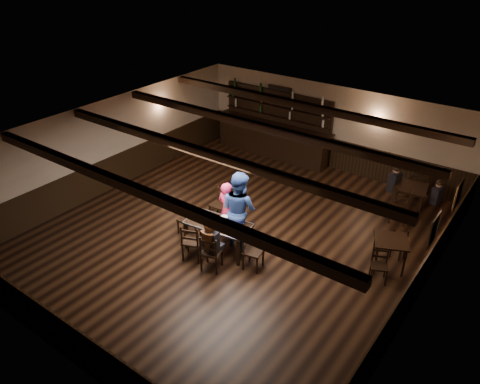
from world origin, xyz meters
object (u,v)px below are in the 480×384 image
Objects in this scene: chair_near_left at (191,240)px; cake at (200,216)px; dining_table at (218,226)px; bar_counter at (273,135)px; chair_near_right at (210,251)px; woman_pink at (227,211)px; man_blue at (239,210)px.

cake is (-0.26, 0.63, 0.24)m from chair_near_left.
dining_table is 4.77× the size of cake.
dining_table is 0.39× the size of bar_counter.
chair_near_left is at bearing -109.08° from dining_table.
chair_near_right is 0.60× the size of woman_pink.
bar_counter reaches higher than woman_pink.
woman_pink is at bearing 105.78° from dining_table.
bar_counter is at bearing 105.61° from chair_near_left.
man_blue is at bearing 62.18° from dining_table.
bar_counter is (-1.47, 5.55, -0.07)m from cake.
dining_table is at bearing -70.28° from bar_counter.
cake is at bearing 66.77° from woman_pink.
woman_pink is 0.78× the size of man_blue.
man_blue is (0.49, 1.18, 0.42)m from chair_near_left.
chair_near_left is at bearing 175.25° from chair_near_right.
chair_near_left is 0.72m from cake.
chair_near_right is 0.22× the size of bar_counter.
cake is 0.08× the size of bar_counter.
bar_counter reaches higher than cake.
cake is 5.74m from bar_counter.
woman_pink is at bearing 61.12° from cake.
dining_table is at bearing 115.59° from chair_near_right.
woman_pink is 0.70m from cake.
man_blue is (-0.10, 1.23, 0.44)m from chair_near_right.
dining_table is 0.84m from chair_near_right.
chair_near_right reaches higher than dining_table.
chair_near_right is at bearing 103.15° from man_blue.
man_blue is at bearing 94.76° from chair_near_right.
woman_pink reaches higher than chair_near_right.
man_blue reaches higher than cake.
dining_table is at bearing 111.42° from woman_pink.
man_blue is at bearing 67.20° from chair_near_left.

